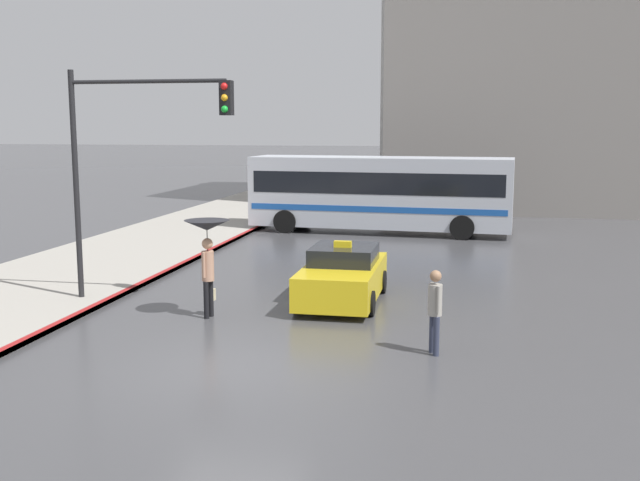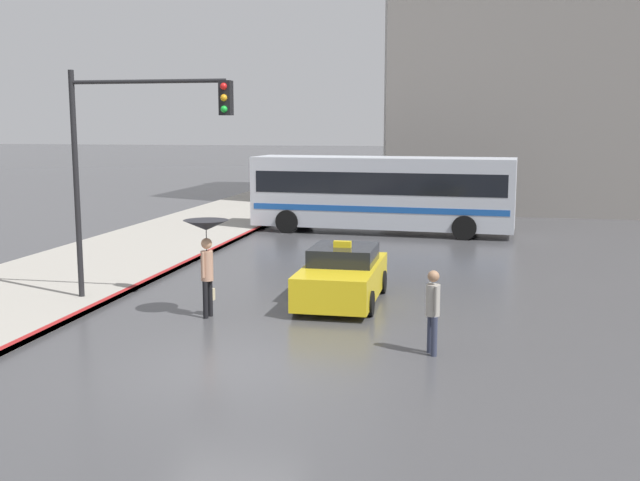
# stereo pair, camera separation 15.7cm
# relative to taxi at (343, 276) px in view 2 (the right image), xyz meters

# --- Properties ---
(ground_plane) EXTENTS (300.00, 300.00, 0.00)m
(ground_plane) POSITION_rel_taxi_xyz_m (-1.11, -5.60, -0.66)
(ground_plane) COLOR #424244
(taxi) EXTENTS (1.91, 4.04, 1.56)m
(taxi) POSITION_rel_taxi_xyz_m (0.00, 0.00, 0.00)
(taxi) COLOR gold
(taxi) RESTS_ON ground_plane
(city_bus) EXTENTS (10.86, 3.23, 3.12)m
(city_bus) POSITION_rel_taxi_xyz_m (-0.51, 12.58, 1.08)
(city_bus) COLOR #B2B7C1
(city_bus) RESTS_ON ground_plane
(pedestrian_with_umbrella) EXTENTS (1.04, 1.04, 2.28)m
(pedestrian_with_umbrella) POSITION_rel_taxi_xyz_m (-2.80, -2.13, 1.18)
(pedestrian_with_umbrella) COLOR black
(pedestrian_with_umbrella) RESTS_ON ground_plane
(pedestrian_man) EXTENTS (0.36, 0.41, 1.67)m
(pedestrian_man) POSITION_rel_taxi_xyz_m (2.46, -3.98, 0.30)
(pedestrian_man) COLOR #2D3347
(pedestrian_man) RESTS_ON ground_plane
(traffic_light) EXTENTS (4.14, 0.38, 5.75)m
(traffic_light) POSITION_rel_taxi_xyz_m (-4.87, -1.24, 3.37)
(traffic_light) COLOR black
(traffic_light) RESTS_ON ground_plane
(monument_cross) EXTENTS (8.93, 0.90, 20.31)m
(monument_cross) POSITION_rel_taxi_xyz_m (-2.24, 31.90, 10.86)
(monument_cross) COLOR white
(monument_cross) RESTS_ON ground_plane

